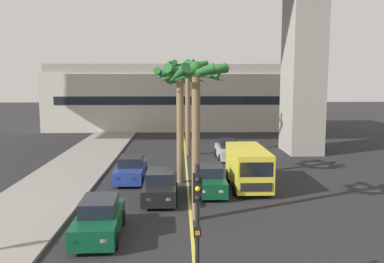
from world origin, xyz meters
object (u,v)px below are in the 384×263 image
(car_queue_third, at_px, (160,186))
(delivery_van, at_px, (248,166))
(car_queue_front, at_px, (99,219))
(palm_tree_far_median, at_px, (180,88))
(traffic_light_median_near, at_px, (197,220))
(car_queue_fourth, at_px, (209,180))
(palm_tree_farthest_median, at_px, (195,93))
(car_queue_second, at_px, (228,150))
(palm_tree_near_median, at_px, (178,91))
(car_queue_fifth, at_px, (131,170))
(palm_tree_mid_median, at_px, (188,80))

(car_queue_third, bearing_deg, delivery_van, 24.03)
(car_queue_front, xyz_separation_m, car_queue_third, (2.25, 5.02, 0.00))
(palm_tree_far_median, bearing_deg, traffic_light_median_near, -88.33)
(delivery_van, distance_m, palm_tree_far_median, 6.22)
(car_queue_fourth, bearing_deg, palm_tree_farthest_median, -102.36)
(car_queue_fourth, bearing_deg, car_queue_front, -128.21)
(car_queue_second, xyz_separation_m, palm_tree_near_median, (-4.01, 11.31, 4.43))
(traffic_light_median_near, bearing_deg, palm_tree_farthest_median, 88.09)
(car_queue_fifth, relative_size, palm_tree_farthest_median, 0.57)
(car_queue_second, xyz_separation_m, palm_tree_far_median, (-3.89, -7.40, 5.14))
(car_queue_front, distance_m, palm_tree_far_median, 10.59)
(car_queue_second, xyz_separation_m, car_queue_third, (-4.97, -11.02, 0.00))
(car_queue_fifth, bearing_deg, palm_tree_far_median, -8.98)
(car_queue_fourth, xyz_separation_m, palm_tree_farthest_median, (-0.98, -4.48, 5.06))
(car_queue_third, distance_m, palm_tree_far_median, 6.38)
(car_queue_fifth, relative_size, traffic_light_median_near, 0.98)
(car_queue_second, bearing_deg, traffic_light_median_near, -99.02)
(car_queue_front, bearing_deg, palm_tree_farthest_median, 24.82)
(car_queue_fifth, relative_size, palm_tree_far_median, 0.57)
(car_queue_front, relative_size, palm_tree_near_median, 0.63)
(car_queue_front, bearing_deg, car_queue_third, 65.86)
(delivery_van, relative_size, traffic_light_median_near, 1.25)
(car_queue_front, xyz_separation_m, palm_tree_farthest_median, (4.01, 1.85, 5.06))
(delivery_van, relative_size, palm_tree_mid_median, 0.66)
(car_queue_third, bearing_deg, palm_tree_farthest_median, -60.93)
(traffic_light_median_near, bearing_deg, car_queue_fifth, 103.27)
(car_queue_fourth, bearing_deg, palm_tree_far_median, 125.80)
(delivery_van, bearing_deg, car_queue_fifth, 165.41)
(car_queue_third, distance_m, delivery_van, 5.59)
(palm_tree_farthest_median, bearing_deg, car_queue_second, 77.24)
(traffic_light_median_near, bearing_deg, car_queue_front, 122.95)
(delivery_van, height_order, traffic_light_median_near, traffic_light_median_near)
(car_queue_fifth, xyz_separation_m, palm_tree_far_median, (3.10, -0.49, 5.14))
(car_queue_third, bearing_deg, car_queue_fourth, 25.71)
(car_queue_fourth, bearing_deg, traffic_light_median_near, -95.83)
(car_queue_front, bearing_deg, car_queue_fifth, 88.52)
(delivery_van, bearing_deg, palm_tree_near_median, 101.59)
(car_queue_fifth, relative_size, palm_tree_mid_median, 0.51)
(car_queue_second, bearing_deg, palm_tree_near_median, 109.53)
(car_queue_third, height_order, palm_tree_farthest_median, palm_tree_farthest_median)
(car_queue_front, relative_size, car_queue_second, 1.00)
(car_queue_fifth, xyz_separation_m, palm_tree_mid_median, (3.78, 8.58, 5.62))
(traffic_light_median_near, relative_size, palm_tree_far_median, 0.58)
(delivery_van, bearing_deg, car_queue_second, 90.69)
(traffic_light_median_near, bearing_deg, car_queue_second, 80.98)
(car_queue_fourth, bearing_deg, car_queue_third, -154.29)
(car_queue_fifth, relative_size, palm_tree_near_median, 0.62)
(palm_tree_farthest_median, bearing_deg, palm_tree_mid_median, 89.96)
(car_queue_fourth, relative_size, car_queue_fifth, 1.00)
(car_queue_second, distance_m, car_queue_fourth, 9.95)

